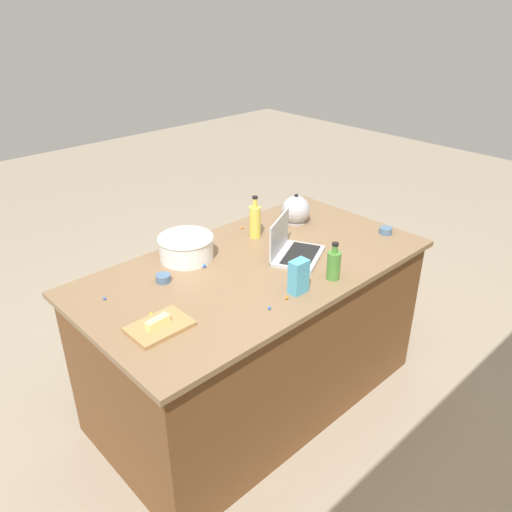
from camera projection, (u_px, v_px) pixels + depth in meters
name	position (u px, v px, depth m)	size (l,w,h in m)	color
ground_plane	(256.00, 394.00, 3.10)	(12.00, 12.00, 0.00)	gray
island_counter	(256.00, 333.00, 2.89)	(1.88, 1.00, 0.90)	brown
laptop	(292.00, 249.00, 2.74)	(0.38, 0.34, 0.22)	#B7B7BC
mixing_bowl_large	(186.00, 247.00, 2.71)	(0.30, 0.30, 0.13)	white
bottle_olive	(334.00, 264.00, 2.52)	(0.07, 0.07, 0.20)	#4C8C38
bottle_oil	(255.00, 221.00, 2.93)	(0.07, 0.07, 0.25)	#DBC64C
kettle	(296.00, 210.00, 3.14)	(0.21, 0.18, 0.20)	#ADADB2
cutting_board	(160.00, 327.00, 2.17)	(0.26, 0.18, 0.02)	#AD7F4C
butter_stick_left	(158.00, 322.00, 2.15)	(0.11, 0.04, 0.04)	#F4E58C
ramekin_small	(386.00, 231.00, 3.01)	(0.08, 0.08, 0.04)	slate
ramekin_medium	(163.00, 278.00, 2.51)	(0.07, 0.07, 0.04)	slate
candy_bag	(299.00, 277.00, 2.39)	(0.09, 0.06, 0.17)	#4CA5CC
candy_0	(270.00, 308.00, 2.30)	(0.02, 0.02, 0.02)	blue
candy_1	(151.00, 315.00, 2.25)	(0.02, 0.02, 0.02)	yellow
candy_2	(104.00, 298.00, 2.37)	(0.01, 0.01, 0.01)	blue
candy_3	(286.00, 298.00, 2.37)	(0.02, 0.02, 0.02)	orange
candy_4	(242.00, 228.00, 3.08)	(0.02, 0.02, 0.02)	orange
candy_5	(280.00, 236.00, 2.97)	(0.02, 0.02, 0.02)	yellow
candy_6	(204.00, 266.00, 2.65)	(0.02, 0.02, 0.02)	blue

